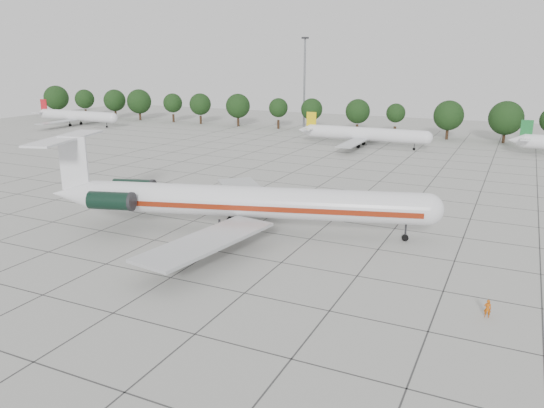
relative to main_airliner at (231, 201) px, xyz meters
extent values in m
plane|color=#A6A69F|center=(1.46, 1.68, -3.91)|extent=(260.00, 260.00, 0.00)
cube|color=#383838|center=(1.46, 16.68, -3.90)|extent=(170.00, 170.00, 0.02)
cylinder|color=silver|center=(2.52, 0.74, -0.04)|extent=(39.29, 14.72, 3.65)
sphere|color=silver|center=(21.65, 6.34, -0.04)|extent=(3.65, 3.65, 3.65)
cone|color=silver|center=(-19.27, -5.65, -0.04)|extent=(6.34, 5.06, 3.65)
cube|color=maroon|center=(2.00, 2.51, -0.31)|extent=(37.22, 10.96, 0.61)
cube|color=maroon|center=(3.04, -1.04, -0.31)|extent=(37.22, 10.96, 0.61)
cube|color=#B7BABC|center=(-2.94, 9.52, -1.53)|extent=(14.80, 15.84, 0.33)
cube|color=#B7BABC|center=(2.67, -9.61, -1.53)|extent=(7.54, 17.19, 0.33)
cube|color=black|center=(-13.59, -1.39, 0.30)|extent=(2.74, 2.07, 0.28)
cylinder|color=black|center=(-13.81, -0.64, 0.30)|extent=(5.69, 3.51, 2.10)
cube|color=black|center=(-12.19, -6.17, 0.30)|extent=(2.74, 2.07, 0.28)
cylinder|color=black|center=(-11.97, -6.91, 0.30)|extent=(5.69, 3.51, 2.10)
cube|color=silver|center=(-18.74, -5.49, 3.84)|extent=(3.49, 1.29, 6.64)
cube|color=silver|center=(-19.48, -5.71, 6.94)|extent=(6.93, 13.69, 0.24)
cylinder|color=black|center=(19.52, 5.72, -2.86)|extent=(0.27, 0.27, 2.10)
cylinder|color=black|center=(19.52, 5.72, -3.52)|extent=(0.83, 0.52, 0.78)
cylinder|color=black|center=(-1.48, 2.57, -2.47)|extent=(0.33, 0.33, 1.99)
cylinder|color=black|center=(-1.48, 2.57, -3.36)|extent=(1.25, 0.95, 1.11)
cylinder|color=black|center=(0.14, -2.96, -2.47)|extent=(0.33, 0.33, 1.99)
cylinder|color=black|center=(0.14, -2.96, -3.36)|extent=(1.25, 0.95, 1.11)
imported|color=#BB4F0B|center=(29.35, -9.87, -3.14)|extent=(0.59, 0.42, 1.55)
cylinder|color=silver|center=(-91.03, 67.12, -0.91)|extent=(27.20, 3.00, 3.00)
cube|color=#B7BABC|center=(-92.03, 67.12, -2.11)|extent=(3.50, 27.20, 0.25)
cube|color=#B5131C|center=(-104.47, 67.12, 1.69)|extent=(2.40, 0.25, 3.60)
cylinder|color=black|center=(-92.03, 69.32, -3.51)|extent=(0.80, 0.45, 0.80)
cylinder|color=black|center=(-92.03, 64.92, -3.51)|extent=(0.80, 0.45, 0.80)
cylinder|color=silver|center=(-2.37, 66.89, -0.91)|extent=(27.20, 3.00, 3.00)
cube|color=#B7BABC|center=(-3.37, 66.89, -2.11)|extent=(3.50, 27.20, 0.25)
cube|color=yellow|center=(-15.81, 66.89, 1.69)|extent=(2.40, 0.25, 3.60)
cylinder|color=black|center=(-3.37, 69.09, -3.51)|extent=(0.80, 0.45, 0.80)
cylinder|color=black|center=(-3.37, 64.69, -3.51)|extent=(0.80, 0.45, 0.80)
cube|color=#17692C|center=(31.00, 71.27, 1.69)|extent=(2.40, 0.25, 3.60)
cylinder|color=#332114|center=(-119.94, 86.68, -2.66)|extent=(0.70, 0.70, 2.50)
sphere|color=black|center=(-119.94, 86.68, 2.09)|extent=(8.44, 8.44, 8.44)
cylinder|color=#332114|center=(-106.75, 86.68, -2.66)|extent=(0.70, 0.70, 2.50)
sphere|color=black|center=(-106.75, 86.68, 2.09)|extent=(6.44, 6.44, 6.44)
cylinder|color=#332114|center=(-93.56, 86.68, -2.66)|extent=(0.70, 0.70, 2.50)
sphere|color=black|center=(-93.56, 86.68, 2.09)|extent=(7.14, 7.14, 7.14)
cylinder|color=#332114|center=(-83.37, 86.68, -2.66)|extent=(0.70, 0.70, 2.50)
sphere|color=black|center=(-83.37, 86.68, 2.09)|extent=(7.79, 7.79, 7.79)
cylinder|color=#332114|center=(-70.18, 86.68, -2.66)|extent=(0.70, 0.70, 2.50)
sphere|color=black|center=(-70.18, 86.68, 2.09)|extent=(5.94, 5.94, 5.94)
cylinder|color=#332114|center=(-59.99, 86.68, -2.66)|extent=(0.70, 0.70, 2.50)
sphere|color=black|center=(-59.99, 86.68, 2.09)|extent=(6.57, 6.57, 6.57)
cylinder|color=#332114|center=(-46.80, 86.68, -2.66)|extent=(0.70, 0.70, 2.50)
sphere|color=black|center=(-46.80, 86.68, 2.09)|extent=(7.15, 7.15, 7.15)
cylinder|color=#332114|center=(-33.61, 86.68, -2.66)|extent=(0.70, 0.70, 2.50)
sphere|color=black|center=(-33.61, 86.68, 2.09)|extent=(5.43, 5.43, 5.43)
cylinder|color=#332114|center=(-23.42, 86.68, -2.66)|extent=(0.70, 0.70, 2.50)
sphere|color=black|center=(-23.42, 86.68, 2.09)|extent=(5.99, 5.99, 5.99)
cylinder|color=#332114|center=(-10.23, 86.68, -2.66)|extent=(0.70, 0.70, 2.50)
sphere|color=black|center=(-10.23, 86.68, 2.09)|extent=(6.50, 6.50, 6.50)
cylinder|color=#332114|center=(-0.04, 86.68, -2.66)|extent=(0.70, 0.70, 2.50)
sphere|color=black|center=(-0.04, 86.68, 2.09)|extent=(4.93, 4.93, 4.93)
cylinder|color=#332114|center=(13.15, 86.68, -2.66)|extent=(0.70, 0.70, 2.50)
sphere|color=black|center=(13.15, 86.68, 2.09)|extent=(7.40, 7.40, 7.40)
cylinder|color=#332114|center=(26.34, 86.68, -2.66)|extent=(0.70, 0.70, 2.50)
sphere|color=black|center=(26.34, 86.68, 2.09)|extent=(8.08, 8.08, 8.08)
cylinder|color=slate|center=(-28.54, 93.68, 8.59)|extent=(0.56, 0.56, 25.00)
cube|color=black|center=(-28.54, 93.68, 21.29)|extent=(1.60, 1.60, 0.50)
camera|label=1|loc=(30.23, -52.46, 16.58)|focal=35.00mm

